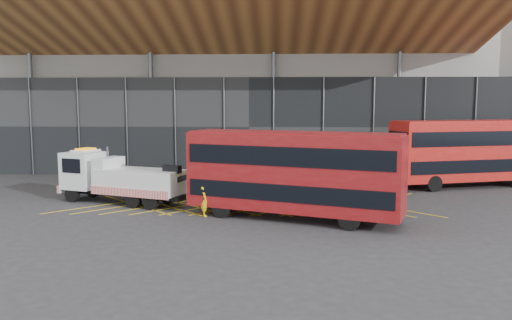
{
  "coord_description": "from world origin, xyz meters",
  "views": [
    {
      "loc": [
        4.31,
        -29.11,
        5.82
      ],
      "look_at": [
        3.0,
        1.5,
        2.4
      ],
      "focal_mm": 35.0,
      "sensor_mm": 36.0,
      "label": 1
    }
  ],
  "objects_px": {
    "recovery_truck": "(118,178)",
    "bus_second": "(471,150)",
    "worker": "(205,201)",
    "bus_towed": "(293,171)"
  },
  "relations": [
    {
      "from": "bus_towed",
      "to": "bus_second",
      "type": "xyz_separation_m",
      "value": [
        12.9,
        10.7,
        0.14
      ]
    },
    {
      "from": "bus_second",
      "to": "worker",
      "type": "distance_m",
      "value": 20.3
    },
    {
      "from": "recovery_truck",
      "to": "bus_towed",
      "type": "xyz_separation_m",
      "value": [
        10.21,
        -3.85,
        0.98
      ]
    },
    {
      "from": "recovery_truck",
      "to": "bus_second",
      "type": "relative_size",
      "value": 0.77
    },
    {
      "from": "bus_second",
      "to": "worker",
      "type": "relative_size",
      "value": 7.35
    },
    {
      "from": "bus_towed",
      "to": "worker",
      "type": "bearing_deg",
      "value": -165.55
    },
    {
      "from": "bus_towed",
      "to": "worker",
      "type": "xyz_separation_m",
      "value": [
        -4.56,
        0.5,
        -1.67
      ]
    },
    {
      "from": "recovery_truck",
      "to": "worker",
      "type": "distance_m",
      "value": 6.6
    },
    {
      "from": "recovery_truck",
      "to": "bus_towed",
      "type": "bearing_deg",
      "value": 0.02
    },
    {
      "from": "recovery_truck",
      "to": "bus_towed",
      "type": "distance_m",
      "value": 10.96
    }
  ]
}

